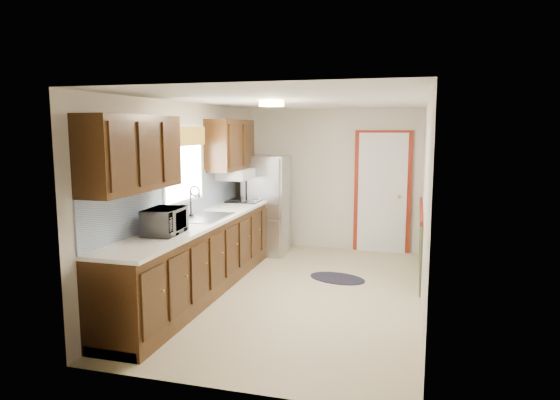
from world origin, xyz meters
The scene contains 8 objects.
room_shell centered at (0.00, 0.00, 1.20)m, with size 3.20×5.20×2.52m.
kitchen_run centered at (-1.24, -0.29, 0.81)m, with size 0.63×4.00×2.20m.
back_wall_trim centered at (0.99, 2.21, 0.89)m, with size 1.12×2.30×2.08m.
ceiling_fixture centered at (-0.30, -0.20, 2.36)m, with size 0.30×0.30×0.06m, color #FFD88C.
microwave centered at (-1.20, -1.22, 1.11)m, with size 0.51×0.28×0.34m, color white.
refrigerator centered at (-0.99, 1.82, 0.81)m, with size 0.70×0.70×1.63m.
rug centered at (0.38, 0.70, 0.01)m, with size 0.80×0.52×0.01m, color black.
cooktop centered at (-1.19, 1.37, 0.95)m, with size 0.49×0.59×0.02m, color black.
Camera 1 is at (1.40, -5.97, 2.07)m, focal length 32.00 mm.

